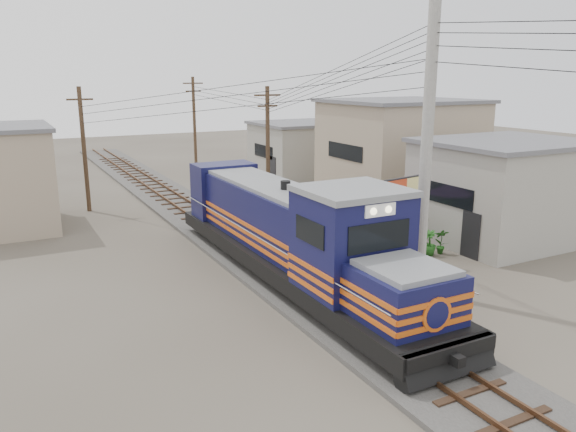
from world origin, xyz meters
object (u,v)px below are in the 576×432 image
locomotive (293,236)px  vendor (397,226)px  billboard (405,201)px  market_umbrella (375,197)px

locomotive → vendor: size_ratio=10.81×
locomotive → billboard: 4.78m
locomotive → vendor: (6.74, 2.36, -1.02)m
locomotive → market_umbrella: (5.68, 2.69, 0.38)m
locomotive → market_umbrella: bearing=25.4°
locomotive → billboard: locomotive is taller
vendor → billboard: bearing=12.4°
billboard → vendor: billboard is taller
billboard → market_umbrella: bearing=62.3°
billboard → vendor: (2.11, 3.03, -1.99)m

